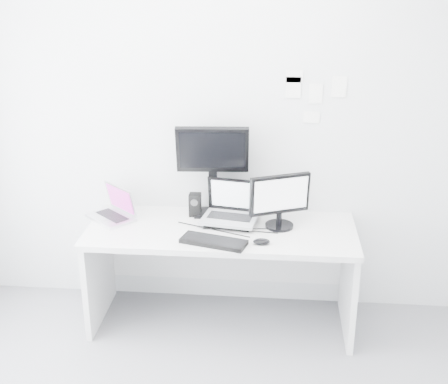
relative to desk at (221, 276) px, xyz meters
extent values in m
plane|color=silver|center=(0.00, 0.35, 0.99)|extent=(3.60, 0.00, 3.60)
cube|color=silver|center=(0.00, 0.00, 0.00)|extent=(1.80, 0.70, 0.73)
cube|color=silver|center=(-0.78, 0.09, 0.48)|extent=(0.40, 0.39, 0.24)
cube|color=black|center=(-0.20, 0.21, 0.45)|extent=(0.09, 0.09, 0.16)
cube|color=#9EA0A5|center=(0.05, 0.07, 0.52)|extent=(0.41, 0.34, 0.30)
cube|color=black|center=(-0.08, 0.24, 0.70)|extent=(0.50, 0.21, 0.67)
cube|color=black|center=(0.39, 0.06, 0.56)|extent=(0.46, 0.34, 0.38)
cube|color=black|center=(-0.03, -0.23, 0.38)|extent=(0.44, 0.26, 0.03)
ellipsoid|color=black|center=(0.27, -0.21, 0.38)|extent=(0.11, 0.08, 0.04)
cube|color=white|center=(0.45, 0.34, 1.26)|extent=(0.10, 0.00, 0.14)
cube|color=white|center=(0.60, 0.34, 1.22)|extent=(0.09, 0.00, 0.13)
cube|color=white|center=(0.75, 0.34, 1.26)|extent=(0.10, 0.00, 0.14)
cube|color=white|center=(0.58, 0.34, 1.05)|extent=(0.11, 0.00, 0.08)
cube|color=white|center=(0.45, 0.34, 1.33)|extent=(0.11, 0.00, 0.08)
camera|label=1|loc=(0.34, -3.62, 2.03)|focal=47.86mm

